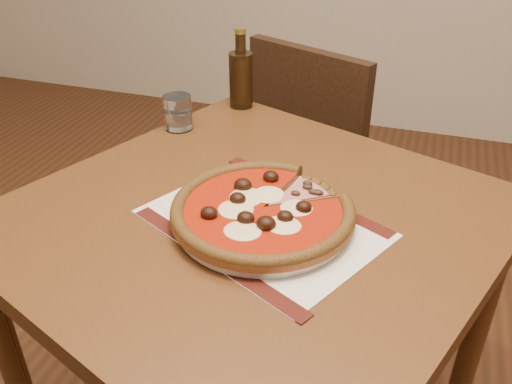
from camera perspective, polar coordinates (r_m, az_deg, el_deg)
table at (r=1.03m, az=-0.35°, el=-6.80°), size 1.03×1.03×0.75m
chair_far at (r=1.74m, az=7.00°, el=3.84°), size 0.53×0.53×0.85m
placemat at (r=0.94m, az=0.71°, el=-3.30°), size 0.47×0.42×0.00m
plate at (r=0.93m, az=0.71°, el=-2.80°), size 0.30×0.30×0.02m
pizza at (r=0.92m, az=0.70°, el=-1.78°), size 0.32×0.32×0.04m
ham_slice at (r=0.97m, az=5.40°, el=-0.32°), size 0.11×0.13×0.02m
water_glass at (r=1.28m, az=-8.22°, el=8.29°), size 0.07×0.07×0.08m
bottle at (r=1.38m, az=-1.59°, el=12.02°), size 0.06×0.06×0.20m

